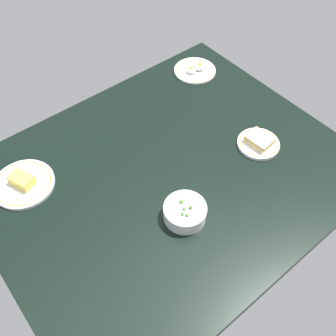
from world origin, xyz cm
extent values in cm
cube|color=black|center=(0.00, 0.00, 2.00)|extent=(134.73, 110.36, 4.00)
cylinder|color=silver|center=(-8.18, -19.33, 6.75)|extent=(14.98, 14.98, 5.50)
torus|color=silver|center=(-8.18, -19.33, 9.50)|extent=(15.18, 15.18, 0.80)
sphere|color=#599E38|center=(-7.36, -16.99, 10.01)|extent=(1.03, 1.03, 1.03)
sphere|color=#599E38|center=(-8.84, -19.58, 10.07)|extent=(1.14, 1.14, 1.14)
sphere|color=#599E38|center=(-7.67, -16.72, 10.22)|extent=(1.44, 1.44, 1.44)
sphere|color=#599E38|center=(-9.71, -22.09, 10.08)|extent=(1.17, 1.17, 1.17)
sphere|color=#599E38|center=(-10.57, -20.81, 10.11)|extent=(1.22, 1.22, 1.22)
sphere|color=#599E38|center=(-6.74, -20.56, 10.18)|extent=(1.37, 1.37, 1.37)
cylinder|color=silver|center=(48.49, 39.26, 4.51)|extent=(19.95, 19.95, 1.01)
torus|color=gold|center=(48.49, 39.26, 5.01)|extent=(18.06, 18.06, 0.50)
ellipsoid|color=white|center=(45.87, 38.95, 6.27)|extent=(4.59, 4.59, 2.52)
sphere|color=yellow|center=(45.87, 38.95, 7.41)|extent=(1.84, 1.84, 1.84)
ellipsoid|color=white|center=(50.48, 38.44, 6.38)|extent=(4.96, 4.96, 2.73)
sphere|color=yellow|center=(50.48, 38.44, 7.61)|extent=(1.99, 1.99, 1.99)
cylinder|color=silver|center=(36.80, -12.49, 4.70)|extent=(17.02, 17.02, 1.39)
torus|color=gold|center=(36.80, -12.49, 5.39)|extent=(15.48, 15.48, 0.50)
cube|color=beige|center=(36.80, -12.49, 5.99)|extent=(8.62, 10.39, 1.20)
cube|color=#E5B24C|center=(36.80, -12.49, 6.99)|extent=(8.62, 10.39, 0.80)
cube|color=beige|center=(36.80, -12.49, 7.99)|extent=(8.62, 10.39, 1.20)
cylinder|color=silver|center=(-45.80, 28.71, 4.66)|extent=(22.81, 22.81, 1.32)
torus|color=gold|center=(-45.80, 28.71, 5.32)|extent=(20.57, 20.57, 0.50)
cube|color=#F2D14C|center=(-45.80, 28.71, 7.24)|extent=(8.57, 10.33, 3.85)
camera|label=1|loc=(-57.56, -70.97, 120.70)|focal=41.40mm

